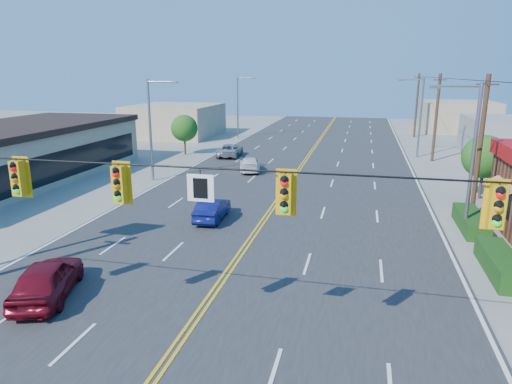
% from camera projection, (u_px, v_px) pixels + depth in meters
% --- Properties ---
extents(ground, '(160.00, 160.00, 0.00)m').
position_uv_depth(ground, '(169.00, 359.00, 13.87)').
color(ground, gray).
rests_on(ground, ground).
extents(road, '(20.00, 120.00, 0.06)m').
position_uv_depth(road, '(282.00, 194.00, 32.70)').
color(road, '#2D2D30').
rests_on(road, ground).
extents(signal_span, '(24.32, 0.34, 9.00)m').
position_uv_depth(signal_span, '(156.00, 205.00, 12.66)').
color(signal_span, '#47301E').
rests_on(signal_span, ground).
extents(streetlight_se, '(2.55, 0.25, 8.00)m').
position_uv_depth(streetlight_se, '(470.00, 151.00, 23.54)').
color(streetlight_se, gray).
rests_on(streetlight_se, ground).
extents(streetlight_ne, '(2.55, 0.25, 8.00)m').
position_uv_depth(streetlight_ne, '(419.00, 113.00, 46.15)').
color(streetlight_ne, gray).
rests_on(streetlight_ne, ground).
extents(streetlight_sw, '(2.55, 0.25, 8.00)m').
position_uv_depth(streetlight_sw, '(152.00, 124.00, 35.83)').
color(streetlight_sw, gray).
rests_on(streetlight_sw, ground).
extents(streetlight_nw, '(2.55, 0.25, 8.00)m').
position_uv_depth(streetlight_nw, '(239.00, 104.00, 60.32)').
color(streetlight_nw, gray).
rests_on(streetlight_nw, ground).
extents(utility_pole_near, '(0.28, 0.28, 8.40)m').
position_uv_depth(utility_pole_near, '(480.00, 147.00, 27.08)').
color(utility_pole_near, '#47301E').
rests_on(utility_pole_near, ground).
extents(utility_pole_mid, '(0.28, 0.28, 8.40)m').
position_uv_depth(utility_pole_mid, '(436.00, 118.00, 44.03)').
color(utility_pole_mid, '#47301E').
rests_on(utility_pole_mid, ground).
extents(utility_pole_far, '(0.28, 0.28, 8.40)m').
position_uv_depth(utility_pole_far, '(417.00, 106.00, 60.99)').
color(utility_pole_far, '#47301E').
rests_on(utility_pole_far, ground).
extents(tree_kfc_rear, '(2.94, 2.94, 4.41)m').
position_uv_depth(tree_kfc_rear, '(484.00, 157.00, 30.88)').
color(tree_kfc_rear, '#47301E').
rests_on(tree_kfc_rear, ground).
extents(tree_west, '(2.80, 2.80, 4.20)m').
position_uv_depth(tree_west, '(184.00, 128.00, 48.06)').
color(tree_west, '#47301E').
rests_on(tree_west, ground).
extents(bld_west_far, '(11.00, 12.00, 4.20)m').
position_uv_depth(bld_west_far, '(175.00, 120.00, 62.96)').
color(bld_west_far, tan).
rests_on(bld_west_far, ground).
extents(bld_east_far, '(10.00, 10.00, 4.40)m').
position_uv_depth(bld_east_far, '(458.00, 116.00, 67.53)').
color(bld_east_far, tan).
rests_on(bld_east_far, ground).
extents(car_magenta, '(3.10, 4.77, 1.51)m').
position_uv_depth(car_magenta, '(47.00, 280.00, 17.45)').
color(car_magenta, maroon).
rests_on(car_magenta, ground).
extents(car_blue, '(1.56, 3.93, 1.27)m').
position_uv_depth(car_blue, '(212.00, 210.00, 26.80)').
color(car_blue, '#0E1456').
rests_on(car_blue, ground).
extents(car_white, '(2.71, 4.50, 1.22)m').
position_uv_depth(car_white, '(250.00, 165.00, 40.07)').
color(car_white, white).
rests_on(car_white, ground).
extents(car_silver, '(2.49, 4.80, 1.29)m').
position_uv_depth(car_silver, '(230.00, 151.00, 47.14)').
color(car_silver, '#AAAAAF').
rests_on(car_silver, ground).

